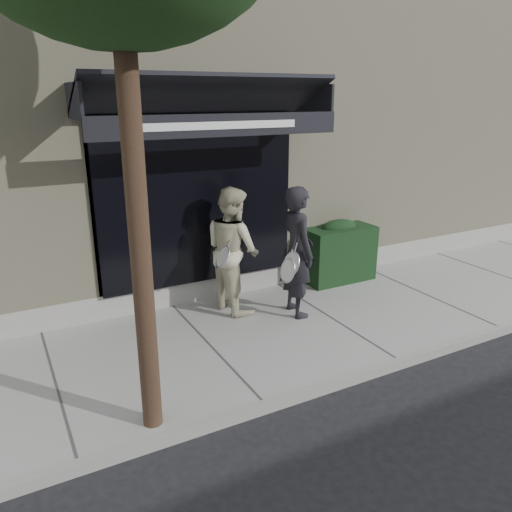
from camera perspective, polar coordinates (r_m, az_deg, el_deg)
ground at (r=7.95m, az=8.18°, el=-7.53°), size 80.00×80.00×0.00m
sidewalk at (r=7.92m, az=8.20°, el=-7.14°), size 20.00×3.00×0.12m
curb at (r=6.88m, az=15.98°, el=-11.70°), size 20.00×0.10×0.14m
building_facade at (r=11.54m, az=-6.35°, el=14.59°), size 14.30×8.04×5.64m
hedge at (r=9.26m, az=9.31°, el=0.53°), size 1.30×0.70×1.14m
pedestrian_front at (r=7.58m, az=4.75°, el=0.46°), size 0.73×0.83×2.01m
pedestrian_back at (r=7.75m, az=-2.69°, el=0.75°), size 0.87×1.05×1.97m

